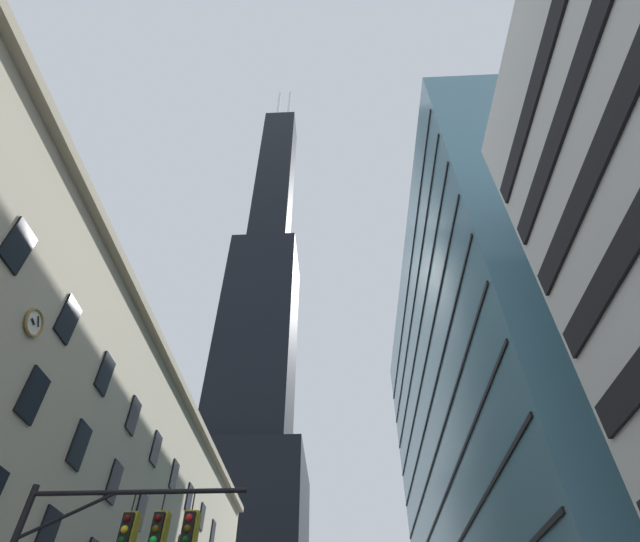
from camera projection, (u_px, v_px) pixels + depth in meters
name	position (u px, v px, depth m)	size (l,w,h in m)	color
station_building	(47.00, 532.00, 32.46)	(14.00, 61.12, 23.33)	#B2A88E
dark_skyscraper	(253.00, 385.00, 114.34)	(26.16, 26.16, 213.96)	black
glass_office_midrise	(506.00, 432.00, 45.89)	(14.61, 49.67, 45.21)	teal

